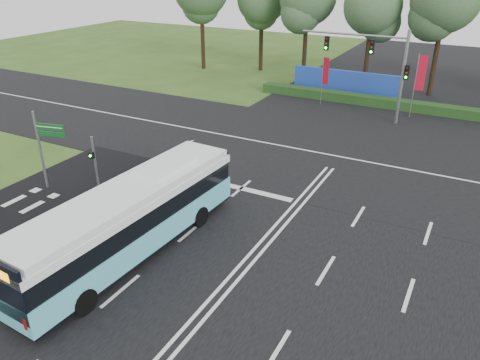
% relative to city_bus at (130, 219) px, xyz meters
% --- Properties ---
extents(ground, '(120.00, 120.00, 0.00)m').
position_rel_city_bus_xyz_m(ground, '(4.54, 2.71, -1.71)').
color(ground, '#31521B').
rests_on(ground, ground).
extents(road_main, '(20.00, 120.00, 0.04)m').
position_rel_city_bus_xyz_m(road_main, '(4.54, 2.71, -1.69)').
color(road_main, black).
rests_on(road_main, ground).
extents(road_cross, '(120.00, 14.00, 0.05)m').
position_rel_city_bus_xyz_m(road_cross, '(4.54, 14.71, -1.69)').
color(road_cross, black).
rests_on(road_cross, ground).
extents(bike_path, '(5.00, 18.00, 0.06)m').
position_rel_city_bus_xyz_m(bike_path, '(-7.96, -0.29, -1.68)').
color(bike_path, black).
rests_on(bike_path, ground).
extents(kerb_strip, '(0.25, 18.00, 0.12)m').
position_rel_city_bus_xyz_m(kerb_strip, '(-5.56, -0.29, -1.65)').
color(kerb_strip, gray).
rests_on(kerb_strip, ground).
extents(city_bus, '(3.14, 11.98, 3.40)m').
position_rel_city_bus_xyz_m(city_bus, '(0.00, 0.00, 0.00)').
color(city_bus, '#56BAC8').
rests_on(city_bus, ground).
extents(pedestrian_signal, '(0.29, 0.41, 3.16)m').
position_rel_city_bus_xyz_m(pedestrian_signal, '(-5.66, 3.82, 0.01)').
color(pedestrian_signal, gray).
rests_on(pedestrian_signal, ground).
extents(street_sign, '(1.70, 0.48, 4.47)m').
position_rel_city_bus_xyz_m(street_sign, '(-8.04, 2.79, 1.07)').
color(street_sign, gray).
rests_on(street_sign, ground).
extents(banner_flag_left, '(0.60, 0.24, 4.19)m').
position_rel_city_bus_xyz_m(banner_flag_left, '(-0.08, 25.27, 1.03)').
color(banner_flag_left, gray).
rests_on(banner_flag_left, ground).
extents(banner_flag_mid, '(0.72, 0.25, 5.03)m').
position_rel_city_bus_xyz_m(banner_flag_mid, '(7.45, 25.40, 1.54)').
color(banner_flag_mid, gray).
rests_on(banner_flag_mid, ground).
extents(traffic_light_gantry, '(8.41, 0.28, 7.00)m').
position_rel_city_bus_xyz_m(traffic_light_gantry, '(4.75, 23.21, 2.95)').
color(traffic_light_gantry, gray).
rests_on(traffic_light_gantry, ground).
extents(hedge, '(22.00, 1.20, 0.80)m').
position_rel_city_bus_xyz_m(hedge, '(4.54, 27.21, -1.31)').
color(hedge, '#193914').
rests_on(hedge, ground).
extents(blue_hoarding, '(10.00, 0.30, 2.20)m').
position_rel_city_bus_xyz_m(blue_hoarding, '(0.54, 29.71, -0.61)').
color(blue_hoarding, '#1F41A9').
rests_on(blue_hoarding, ground).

